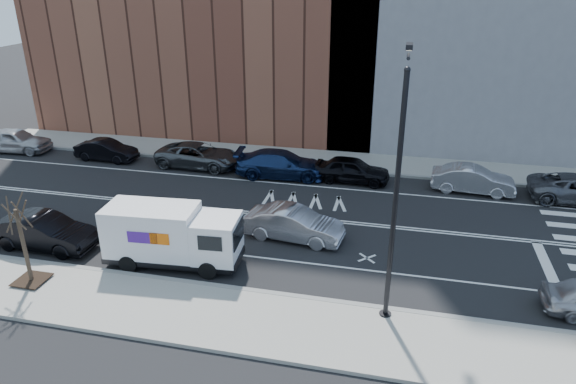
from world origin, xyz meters
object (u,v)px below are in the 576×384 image
at_px(far_parked_a, 15,140).
at_px(driving_sedan, 294,224).
at_px(fedex_van, 172,235).
at_px(far_parked_b, 106,150).

distance_m(far_parked_a, driving_sedan, 23.15).
xyz_separation_m(fedex_van, driving_sedan, (4.57, 3.37, -0.62)).
relative_size(fedex_van, far_parked_a, 1.21).
bearing_deg(driving_sedan, far_parked_b, 68.02).
height_order(fedex_van, far_parked_a, fedex_van).
bearing_deg(fedex_van, driving_sedan, 32.13).
xyz_separation_m(far_parked_a, driving_sedan, (21.67, -8.13, -0.06)).
height_order(fedex_van, far_parked_b, fedex_van).
distance_m(far_parked_a, far_parked_b, 7.12).
xyz_separation_m(fedex_van, far_parked_a, (-17.10, 11.50, -0.55)).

